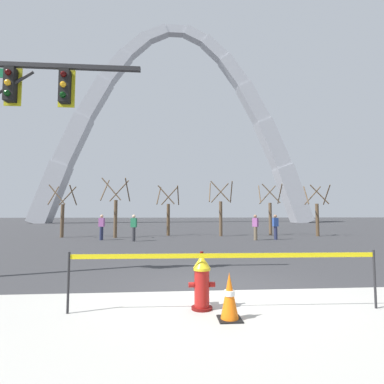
% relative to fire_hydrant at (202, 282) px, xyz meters
% --- Properties ---
extents(ground_plane, '(240.00, 240.00, 0.00)m').
position_rel_fire_hydrant_xyz_m(ground_plane, '(0.44, 1.28, -0.47)').
color(ground_plane, '#333335').
extents(fire_hydrant, '(0.46, 0.48, 0.99)m').
position_rel_fire_hydrant_xyz_m(fire_hydrant, '(0.00, 0.00, 0.00)').
color(fire_hydrant, '#5E0F0D').
rests_on(fire_hydrant, ground).
extents(caution_tape_barrier, '(5.29, 0.17, 1.01)m').
position_rel_fire_hydrant_xyz_m(caution_tape_barrier, '(0.39, -0.13, 0.22)').
color(caution_tape_barrier, '#232326').
rests_on(caution_tape_barrier, ground).
extents(traffic_cone_by_hydrant, '(0.36, 0.36, 0.73)m').
position_rel_fire_hydrant_xyz_m(traffic_cone_by_hydrant, '(0.37, -0.54, -0.11)').
color(traffic_cone_by_hydrant, black).
rests_on(traffic_cone_by_hydrant, ground).
extents(monument_arch, '(50.70, 3.23, 37.66)m').
position_rel_fire_hydrant_xyz_m(monument_arch, '(0.44, 47.91, 16.07)').
color(monument_arch, '#B2B5BC').
rests_on(monument_arch, ground).
extents(tree_far_left, '(1.69, 1.70, 3.64)m').
position_rel_fire_hydrant_xyz_m(tree_far_left, '(-8.06, 16.01, 1.15)').
color(tree_far_left, brown).
rests_on(tree_far_left, ground).
extents(tree_left_mid, '(1.88, 1.89, 4.08)m').
position_rel_fire_hydrant_xyz_m(tree_left_mid, '(-4.29, 15.44, 1.35)').
color(tree_left_mid, brown).
rests_on(tree_left_mid, ground).
extents(tree_center_left, '(1.74, 1.75, 3.77)m').
position_rel_fire_hydrant_xyz_m(tree_center_left, '(-0.67, 17.21, 1.21)').
color(tree_center_left, brown).
rests_on(tree_center_left, ground).
extents(tree_center_right, '(1.86, 1.87, 4.03)m').
position_rel_fire_hydrant_xyz_m(tree_center_right, '(3.21, 16.36, 1.32)').
color(tree_center_right, brown).
rests_on(tree_center_right, ground).
extents(tree_right_mid, '(1.81, 1.82, 3.92)m').
position_rel_fire_hydrant_xyz_m(tree_right_mid, '(7.17, 16.91, 1.27)').
color(tree_right_mid, brown).
rests_on(tree_right_mid, ground).
extents(tree_far_right, '(1.74, 1.75, 3.77)m').
position_rel_fire_hydrant_xyz_m(tree_far_right, '(10.35, 15.81, 1.21)').
color(tree_far_right, brown).
rests_on(tree_far_right, ground).
extents(pedestrian_walking_left, '(0.38, 0.29, 1.59)m').
position_rel_fire_hydrant_xyz_m(pedestrian_walking_left, '(-2.71, 12.74, 0.35)').
color(pedestrian_walking_left, '#38383D').
rests_on(pedestrian_walking_left, ground).
extents(pedestrian_standing_center, '(0.38, 0.27, 1.59)m').
position_rel_fire_hydrant_xyz_m(pedestrian_standing_center, '(6.20, 13.19, 0.35)').
color(pedestrian_standing_center, '#232847').
rests_on(pedestrian_standing_center, ground).
extents(pedestrian_walking_right, '(0.38, 0.39, 1.59)m').
position_rel_fire_hydrant_xyz_m(pedestrian_walking_right, '(4.81, 12.91, 0.35)').
color(pedestrian_walking_right, brown).
rests_on(pedestrian_walking_right, ground).
extents(pedestrian_near_trees, '(0.38, 0.28, 1.59)m').
position_rel_fire_hydrant_xyz_m(pedestrian_near_trees, '(-4.82, 13.70, 0.35)').
color(pedestrian_near_trees, '#232847').
rests_on(pedestrian_near_trees, ground).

